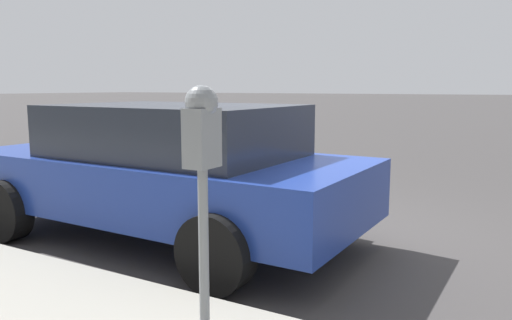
% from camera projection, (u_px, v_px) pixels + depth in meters
% --- Properties ---
extents(ground_plane, '(220.00, 220.00, 0.00)m').
position_uv_depth(ground_plane, '(309.00, 233.00, 5.49)').
color(ground_plane, '#3D3A3A').
extents(parking_meter, '(0.21, 0.19, 1.46)m').
position_uv_depth(parking_meter, '(202.00, 146.00, 2.84)').
color(parking_meter, gray).
rests_on(parking_meter, sidewalk).
extents(car_blue, '(2.12, 4.31, 1.41)m').
position_uv_depth(car_blue, '(166.00, 168.00, 5.20)').
color(car_blue, navy).
rests_on(car_blue, ground_plane).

